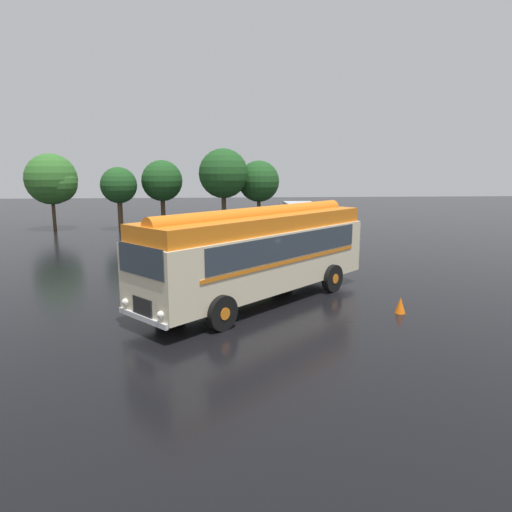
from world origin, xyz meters
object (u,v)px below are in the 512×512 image
vintage_bus (259,251)px  car_mid_left (258,232)px  car_near_left (218,231)px  traffic_cone (400,305)px  box_van (303,221)px

vintage_bus → car_mid_left: vintage_bus is taller
vintage_bus → car_near_left: 13.01m
car_near_left → traffic_cone: size_ratio=7.76×
vintage_bus → box_van: bearing=73.2°
vintage_bus → traffic_cone: bearing=-21.6°
traffic_cone → vintage_bus: bearing=158.4°
car_near_left → traffic_cone: car_near_left is taller
box_van → vintage_bus: bearing=-106.8°
vintage_bus → car_mid_left: 12.52m
traffic_cone → car_near_left: bearing=112.9°
car_mid_left → traffic_cone: car_mid_left is taller
car_near_left → car_mid_left: same height
vintage_bus → traffic_cone: size_ratio=16.47×
vintage_bus → car_near_left: vintage_bus is taller
box_van → traffic_cone: box_van is taller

